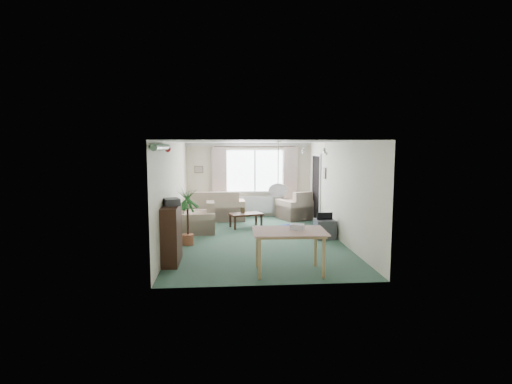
{
  "coord_description": "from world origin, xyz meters",
  "views": [
    {
      "loc": [
        -0.81,
        -9.62,
        2.31
      ],
      "look_at": [
        0.0,
        0.3,
        1.15
      ],
      "focal_mm": 28.0,
      "sensor_mm": 36.0,
      "label": 1
    }
  ],
  "objects": [
    {
      "name": "pet_bed",
      "position": [
        1.06,
        0.94,
        0.07
      ],
      "size": [
        0.87,
        0.87,
        0.14
      ],
      "primitive_type": "cylinder",
      "rotation": [
        0.0,
        0.0,
        -0.36
      ],
      "color": "navy",
      "rests_on": "ground"
    },
    {
      "name": "coffee_table",
      "position": [
        -0.19,
        1.52,
        0.2
      ],
      "size": [
        1.0,
        0.75,
        0.4
      ],
      "primitive_type": "cube",
      "rotation": [
        0.0,
        0.0,
        0.31
      ],
      "color": "black",
      "rests_on": "ground"
    },
    {
      "name": "bauble_cluster_a",
      "position": [
        1.3,
        0.9,
        2.22
      ],
      "size": [
        0.2,
        0.2,
        0.2
      ],
      "primitive_type": "sphere",
      "color": "silver"
    },
    {
      "name": "gift_box",
      "position": [
        0.52,
        -2.53,
        0.82
      ],
      "size": [
        0.29,
        0.25,
        0.12
      ],
      "primitive_type": "cube",
      "rotation": [
        0.0,
        0.0,
        -0.32
      ],
      "color": "silver",
      "rests_on": "dining_table"
    },
    {
      "name": "bauble_cluster_b",
      "position": [
        1.6,
        -0.3,
        2.22
      ],
      "size": [
        0.2,
        0.2,
        0.2
      ],
      "primitive_type": "sphere",
      "color": "silver"
    },
    {
      "name": "sofa",
      "position": [
        -1.1,
        2.75,
        0.46
      ],
      "size": [
        1.87,
        1.03,
        0.92
      ],
      "primitive_type": "cube",
      "rotation": [
        0.0,
        0.0,
        3.17
      ],
      "color": "beige",
      "rests_on": "ground"
    },
    {
      "name": "photo_frame",
      "position": [
        -0.28,
        1.56,
        0.48
      ],
      "size": [
        0.12,
        0.07,
        0.16
      ],
      "primitive_type": "cube",
      "rotation": [
        0.0,
        0.0,
        -0.41
      ],
      "color": "#4B3E27",
      "rests_on": "coffee_table"
    },
    {
      "name": "window",
      "position": [
        0.2,
        3.23,
        1.5
      ],
      "size": [
        1.8,
        0.03,
        1.3
      ],
      "primitive_type": "cube",
      "color": "white"
    },
    {
      "name": "armchair_left",
      "position": [
        -1.5,
        0.96,
        0.41
      ],
      "size": [
        0.91,
        0.96,
        0.82
      ],
      "primitive_type": "cube",
      "rotation": [
        0.0,
        0.0,
        -1.52
      ],
      "color": "tan",
      "rests_on": "ground"
    },
    {
      "name": "bookshelf",
      "position": [
        -1.84,
        -1.8,
        0.57
      ],
      "size": [
        0.31,
        0.93,
        1.14
      ],
      "primitive_type": "cube",
      "rotation": [
        0.0,
        0.0,
        -0.0
      ],
      "color": "black",
      "rests_on": "ground"
    },
    {
      "name": "wall_picture_back",
      "position": [
        -1.6,
        3.23,
        1.55
      ],
      "size": [
        0.28,
        0.03,
        0.22
      ],
      "primitive_type": "cube",
      "color": "brown"
    },
    {
      "name": "wall_picture_right",
      "position": [
        1.98,
        1.2,
        1.55
      ],
      "size": [
        0.03,
        0.24,
        0.3
      ],
      "primitive_type": "cube",
      "color": "brown"
    },
    {
      "name": "tinsel_garland",
      "position": [
        -1.92,
        -2.3,
        2.28
      ],
      "size": [
        1.6,
        1.6,
        0.12
      ],
      "primitive_type": "cylinder",
      "color": "#196626"
    },
    {
      "name": "curtain_right",
      "position": [
        1.35,
        3.13,
        1.27
      ],
      "size": [
        0.45,
        0.08,
        2.0
      ],
      "primitive_type": "cube",
      "color": "beige"
    },
    {
      "name": "hifi_box",
      "position": [
        -1.83,
        -1.75,
        1.21
      ],
      "size": [
        0.38,
        0.42,
        0.14
      ],
      "primitive_type": "cube",
      "rotation": [
        0.0,
        0.0,
        0.32
      ],
      "color": "#38383D",
      "rests_on": "bookshelf"
    },
    {
      "name": "radiator",
      "position": [
        0.2,
        3.19,
        0.4
      ],
      "size": [
        1.2,
        0.1,
        0.55
      ],
      "primitive_type": "cube",
      "color": "white"
    },
    {
      "name": "dining_table",
      "position": [
        0.37,
        -2.6,
        0.38
      ],
      "size": [
        1.24,
        0.85,
        0.76
      ],
      "primitive_type": "cube",
      "rotation": [
        0.0,
        0.0,
        -0.03
      ],
      "color": "tan",
      "rests_on": "ground"
    },
    {
      "name": "curtain_left",
      "position": [
        -0.95,
        3.13,
        1.27
      ],
      "size": [
        0.45,
        0.08,
        2.0
      ],
      "primitive_type": "cube",
      "color": "beige"
    },
    {
      "name": "armchair_corner",
      "position": [
        1.48,
        2.73,
        0.45
      ],
      "size": [
        1.28,
        1.25,
        0.89
      ],
      "primitive_type": "cube",
      "rotation": [
        0.0,
        0.0,
        3.53
      ],
      "color": "beige",
      "rests_on": "ground"
    },
    {
      "name": "curtain_rod",
      "position": [
        0.2,
        3.15,
        2.27
      ],
      "size": [
        2.6,
        0.03,
        0.03
      ],
      "primitive_type": "cube",
      "color": "black"
    },
    {
      "name": "ground",
      "position": [
        0.0,
        0.0,
        0.0
      ],
      "size": [
        6.5,
        6.5,
        0.0
      ],
      "primitive_type": "plane",
      "color": "#2D4B3C"
    },
    {
      "name": "tv_cube",
      "position": [
        1.7,
        0.03,
        0.24
      ],
      "size": [
        0.48,
        0.53,
        0.47
      ],
      "primitive_type": "cube",
      "rotation": [
        0.0,
        0.0,
        0.02
      ],
      "color": "#343439",
      "rests_on": "ground"
    },
    {
      "name": "pendant_lamp",
      "position": [
        0.2,
        -2.3,
        1.48
      ],
      "size": [
        0.36,
        0.36,
        0.36
      ],
      "primitive_type": "sphere",
      "color": "white"
    },
    {
      "name": "doorway",
      "position": [
        1.99,
        2.2,
        1.0
      ],
      "size": [
        0.03,
        0.95,
        2.0
      ],
      "primitive_type": "cube",
      "color": "black"
    },
    {
      "name": "houseplant",
      "position": [
        -1.65,
        -0.38,
        0.67
      ],
      "size": [
        0.76,
        0.76,
        1.35
      ],
      "primitive_type": "cylinder",
      "rotation": [
        0.0,
        0.0,
        0.4
      ],
      "color": "#25561D",
      "rests_on": "ground"
    }
  ]
}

